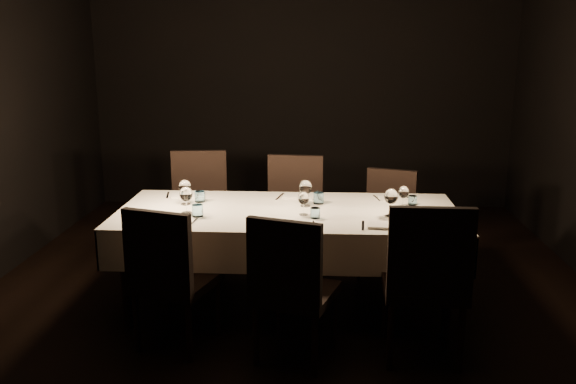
# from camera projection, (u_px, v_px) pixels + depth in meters

# --- Properties ---
(room) EXTENTS (5.01, 6.01, 3.01)m
(room) POSITION_uv_depth(u_px,v_px,m) (288.00, 111.00, 4.34)
(room) COLOR black
(room) RESTS_ON ground
(dining_table) EXTENTS (2.52, 1.12, 0.76)m
(dining_table) POSITION_uv_depth(u_px,v_px,m) (288.00, 220.00, 4.54)
(dining_table) COLOR black
(dining_table) RESTS_ON ground
(chair_near_left) EXTENTS (0.59, 0.59, 0.98)m
(chair_near_left) POSITION_uv_depth(u_px,v_px,m) (169.00, 273.00, 3.91)
(chair_near_left) COLOR black
(chair_near_left) RESTS_ON ground
(place_setting_near_left) EXTENTS (0.36, 0.42, 0.20)m
(place_setting_near_left) POSITION_uv_depth(u_px,v_px,m) (184.00, 206.00, 4.33)
(place_setting_near_left) COLOR silver
(place_setting_near_left) RESTS_ON dining_table
(chair_near_center) EXTENTS (0.59, 0.59, 0.97)m
(chair_near_center) POSITION_uv_depth(u_px,v_px,m) (291.00, 284.00, 3.74)
(chair_near_center) COLOR black
(chair_near_center) RESTS_ON ground
(place_setting_near_center) EXTENTS (0.32, 0.40, 0.17)m
(place_setting_near_center) POSITION_uv_depth(u_px,v_px,m) (304.00, 209.00, 4.28)
(place_setting_near_center) COLOR silver
(place_setting_near_center) RESTS_ON dining_table
(chair_near_right) EXTENTS (0.51, 0.51, 1.05)m
(chair_near_right) POSITION_uv_depth(u_px,v_px,m) (426.00, 277.00, 3.75)
(chair_near_right) COLOR black
(chair_near_right) RESTS_ON ground
(place_setting_near_right) EXTENTS (0.37, 0.42, 0.20)m
(place_setting_near_right) POSITION_uv_depth(u_px,v_px,m) (393.00, 209.00, 4.25)
(place_setting_near_right) COLOR silver
(place_setting_near_right) RESTS_ON dining_table
(chair_far_left) EXTENTS (0.55, 0.55, 1.03)m
(chair_far_left) POSITION_uv_depth(u_px,v_px,m) (199.00, 205.00, 5.44)
(chair_far_left) COLOR black
(chair_far_left) RESTS_ON ground
(place_setting_far_left) EXTENTS (0.36, 0.41, 0.19)m
(place_setting_far_left) POSITION_uv_depth(u_px,v_px,m) (189.00, 192.00, 4.75)
(place_setting_far_left) COLOR silver
(place_setting_far_left) RESTS_ON dining_table
(chair_far_center) EXTENTS (0.53, 0.53, 1.01)m
(chair_far_center) POSITION_uv_depth(u_px,v_px,m) (293.00, 210.00, 5.31)
(chair_far_center) COLOR black
(chair_far_center) RESTS_ON ground
(place_setting_far_center) EXTENTS (0.38, 0.42, 0.20)m
(place_setting_far_center) POSITION_uv_depth(u_px,v_px,m) (306.00, 193.00, 4.70)
(place_setting_far_center) COLOR silver
(place_setting_far_center) RESTS_ON dining_table
(chair_far_right) EXTENTS (0.55, 0.55, 0.90)m
(chair_far_right) POSITION_uv_depth(u_px,v_px,m) (388.00, 217.00, 5.27)
(chair_far_right) COLOR black
(chair_far_right) RESTS_ON ground
(place_setting_far_right) EXTENTS (0.31, 0.39, 0.17)m
(place_setting_far_right) POSITION_uv_depth(u_px,v_px,m) (402.00, 196.00, 4.67)
(place_setting_far_right) COLOR silver
(place_setting_far_right) RESTS_ON dining_table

